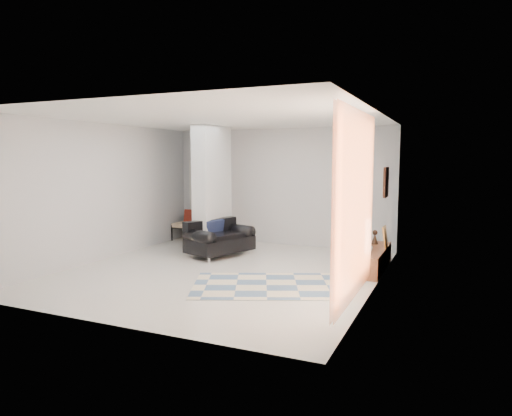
% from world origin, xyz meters
% --- Properties ---
extents(floor, '(6.00, 6.00, 0.00)m').
position_xyz_m(floor, '(0.00, 0.00, 0.00)').
color(floor, silver).
rests_on(floor, ground).
extents(ceiling, '(6.00, 6.00, 0.00)m').
position_xyz_m(ceiling, '(0.00, 0.00, 2.80)').
color(ceiling, white).
rests_on(ceiling, wall_back).
extents(wall_back, '(6.00, 0.00, 6.00)m').
position_xyz_m(wall_back, '(0.00, 3.00, 1.40)').
color(wall_back, silver).
rests_on(wall_back, ground).
extents(wall_front, '(6.00, 0.00, 6.00)m').
position_xyz_m(wall_front, '(0.00, -3.00, 1.40)').
color(wall_front, silver).
rests_on(wall_front, ground).
extents(wall_left, '(0.00, 6.00, 6.00)m').
position_xyz_m(wall_left, '(-2.75, 0.00, 1.40)').
color(wall_left, silver).
rests_on(wall_left, ground).
extents(wall_right, '(0.00, 6.00, 6.00)m').
position_xyz_m(wall_right, '(2.75, 0.00, 1.40)').
color(wall_right, silver).
rests_on(wall_right, ground).
extents(partition_column, '(0.35, 1.20, 2.80)m').
position_xyz_m(partition_column, '(-1.10, 1.60, 1.40)').
color(partition_column, '#B6BCBE').
rests_on(partition_column, floor).
extents(hallway_door, '(0.85, 0.06, 2.04)m').
position_xyz_m(hallway_door, '(-2.10, 2.96, 1.02)').
color(hallway_door, silver).
rests_on(hallway_door, floor).
extents(curtain, '(0.00, 2.55, 2.55)m').
position_xyz_m(curtain, '(2.67, -1.15, 1.45)').
color(curtain, orange).
rests_on(curtain, wall_right).
extents(wall_art, '(0.04, 0.45, 0.55)m').
position_xyz_m(wall_art, '(2.72, 1.24, 1.65)').
color(wall_art, '#36180E').
rests_on(wall_art, wall_right).
extents(media_console, '(0.45, 1.75, 0.80)m').
position_xyz_m(media_console, '(2.52, 1.25, 0.20)').
color(media_console, brown).
rests_on(media_console, floor).
extents(loveseat, '(1.25, 1.60, 0.76)m').
position_xyz_m(loveseat, '(-0.76, 1.22, 0.36)').
color(loveseat, silver).
rests_on(loveseat, floor).
extents(daybed, '(1.59, 0.70, 0.77)m').
position_xyz_m(daybed, '(-1.93, 2.63, 0.42)').
color(daybed, black).
rests_on(daybed, floor).
extents(area_rug, '(2.83, 2.40, 0.01)m').
position_xyz_m(area_rug, '(1.11, -0.57, 0.01)').
color(area_rug, beige).
rests_on(area_rug, floor).
extents(cylinder_lamp, '(0.11, 0.11, 0.61)m').
position_xyz_m(cylinder_lamp, '(2.50, 0.78, 0.71)').
color(cylinder_lamp, white).
rests_on(cylinder_lamp, media_console).
extents(bronze_figurine, '(0.15, 0.15, 0.27)m').
position_xyz_m(bronze_figurine, '(2.47, 1.74, 0.54)').
color(bronze_figurine, '#311F16').
rests_on(bronze_figurine, media_console).
extents(vase, '(0.20, 0.20, 0.19)m').
position_xyz_m(vase, '(2.47, 0.95, 0.49)').
color(vase, white).
rests_on(vase, media_console).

